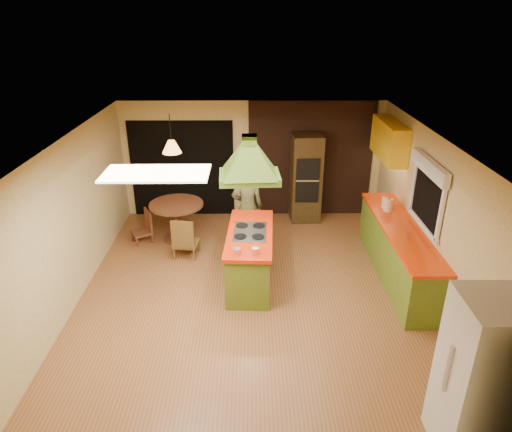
{
  "coord_description": "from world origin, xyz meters",
  "views": [
    {
      "loc": [
        -0.02,
        -6.13,
        4.19
      ],
      "look_at": [
        0.05,
        0.56,
        1.15
      ],
      "focal_mm": 32.0,
      "sensor_mm": 36.0,
      "label": 1
    }
  ],
  "objects_px": {
    "kitchen_island": "(250,257)",
    "refrigerator": "(486,380)",
    "wall_oven": "(306,178)",
    "canister_large": "(388,205)",
    "dining_table": "(177,214)",
    "man": "(247,207)"
  },
  "relations": [
    {
      "from": "kitchen_island",
      "to": "refrigerator",
      "type": "height_order",
      "value": "refrigerator"
    },
    {
      "from": "kitchen_island",
      "to": "wall_oven",
      "type": "relative_size",
      "value": 0.99
    },
    {
      "from": "canister_large",
      "to": "dining_table",
      "type": "bearing_deg",
      "value": 169.39
    },
    {
      "from": "kitchen_island",
      "to": "man",
      "type": "bearing_deg",
      "value": 95.19
    },
    {
      "from": "refrigerator",
      "to": "wall_oven",
      "type": "height_order",
      "value": "wall_oven"
    },
    {
      "from": "dining_table",
      "to": "wall_oven",
      "type": "bearing_deg",
      "value": 20.31
    },
    {
      "from": "kitchen_island",
      "to": "refrigerator",
      "type": "bearing_deg",
      "value": -51.89
    },
    {
      "from": "man",
      "to": "canister_large",
      "type": "bearing_deg",
      "value": 163.26
    },
    {
      "from": "kitchen_island",
      "to": "refrigerator",
      "type": "relative_size",
      "value": 1.01
    },
    {
      "from": "kitchen_island",
      "to": "dining_table",
      "type": "distance_m",
      "value": 2.09
    },
    {
      "from": "man",
      "to": "kitchen_island",
      "type": "bearing_deg",
      "value": 85.81
    },
    {
      "from": "man",
      "to": "refrigerator",
      "type": "relative_size",
      "value": 0.88
    },
    {
      "from": "refrigerator",
      "to": "man",
      "type": "bearing_deg",
      "value": 118.3
    },
    {
      "from": "man",
      "to": "canister_large",
      "type": "relative_size",
      "value": 6.98
    },
    {
      "from": "kitchen_island",
      "to": "man",
      "type": "height_order",
      "value": "man"
    },
    {
      "from": "man",
      "to": "dining_table",
      "type": "relative_size",
      "value": 1.55
    },
    {
      "from": "man",
      "to": "dining_table",
      "type": "distance_m",
      "value": 1.43
    },
    {
      "from": "kitchen_island",
      "to": "wall_oven",
      "type": "xyz_separation_m",
      "value": [
        1.18,
        2.49,
        0.47
      ]
    },
    {
      "from": "refrigerator",
      "to": "wall_oven",
      "type": "distance_m",
      "value": 5.84
    },
    {
      "from": "man",
      "to": "wall_oven",
      "type": "bearing_deg",
      "value": -141.29
    },
    {
      "from": "man",
      "to": "canister_large",
      "type": "xyz_separation_m",
      "value": [
        2.5,
        -0.45,
        0.23
      ]
    },
    {
      "from": "man",
      "to": "wall_oven",
      "type": "height_order",
      "value": "wall_oven"
    }
  ]
}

